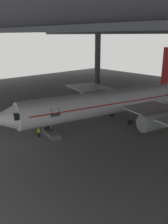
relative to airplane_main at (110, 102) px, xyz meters
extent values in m
plane|color=slate|center=(-0.69, -2.96, -3.64)|extent=(110.00, 110.00, 0.00)
cylinder|color=#4C4F54|center=(-19.98, 17.08, 4.20)|extent=(1.49, 1.49, 15.69)
cube|color=#38383D|center=(-0.69, 10.79, 12.65)|extent=(121.00, 99.00, 1.20)
cube|color=#4C4F54|center=(-0.69, -13.96, 11.65)|extent=(115.50, 0.50, 0.70)
cylinder|color=white|center=(-0.14, -0.63, 0.02)|extent=(10.84, 30.98, 4.14)
cone|color=white|center=(-3.95, -17.48, 0.02)|extent=(5.05, 5.74, 4.05)
cube|color=black|center=(-3.38, -14.93, 0.54)|extent=(4.07, 3.60, 0.91)
cube|color=white|center=(0.02, 13.21, 0.64)|extent=(5.88, 4.46, 0.16)
cylinder|color=#9EA3A8|center=(8.89, 0.14, -1.11)|extent=(3.69, 5.81, 2.56)
cube|color=white|center=(-9.49, 6.61, -0.39)|extent=(18.53, 11.15, 0.24)
cylinder|color=#9EA3A8|center=(-7.96, 3.96, -1.11)|extent=(3.69, 5.81, 2.56)
cube|color=red|center=(-0.14, -0.63, 0.33)|extent=(10.42, 28.80, 0.16)
cylinder|color=#9EA3A8|center=(-2.42, -10.71, -2.39)|extent=(0.20, 0.20, 1.15)
cylinder|color=black|center=(-2.42, -10.71, -3.19)|extent=(0.49, 0.94, 0.90)
cylinder|color=#9EA3A8|center=(3.12, 1.72, -2.39)|extent=(0.20, 0.20, 1.15)
cylinder|color=black|center=(3.12, 1.72, -3.19)|extent=(0.49, 0.94, 0.90)
cylinder|color=#9EA3A8|center=(-2.08, 2.89, -2.39)|extent=(0.20, 0.20, 1.15)
cylinder|color=black|center=(-2.08, 2.89, -3.19)|extent=(0.49, 0.94, 0.90)
cube|color=slate|center=(-1.85, -11.03, -3.29)|extent=(4.28, 2.36, 0.70)
cube|color=slate|center=(-1.85, -11.03, -1.36)|extent=(3.95, 2.10, 3.27)
cube|color=slate|center=(-0.06, -11.44, 0.23)|extent=(1.36, 1.51, 0.12)
cylinder|color=black|center=(0.07, -10.86, 0.73)|extent=(0.06, 0.06, 1.00)
cylinder|color=black|center=(-0.19, -12.03, 0.73)|extent=(0.06, 0.06, 1.00)
cylinder|color=black|center=(-0.08, -10.72, -3.49)|extent=(0.32, 0.18, 0.30)
cylinder|color=black|center=(-0.39, -12.08, -3.49)|extent=(0.32, 0.18, 0.30)
cylinder|color=black|center=(-3.31, -9.99, -3.49)|extent=(0.32, 0.18, 0.30)
cylinder|color=black|center=(-3.62, -11.35, -3.49)|extent=(0.32, 0.18, 0.30)
cylinder|color=#232838|center=(-2.78, -12.78, -3.25)|extent=(0.14, 0.14, 0.78)
cylinder|color=#232838|center=(-2.61, -12.72, -3.25)|extent=(0.14, 0.14, 0.78)
cube|color=yellow|center=(-2.69, -12.75, -2.59)|extent=(0.41, 0.33, 0.55)
cylinder|color=yellow|center=(-2.91, -12.83, -2.56)|extent=(0.09, 0.09, 0.53)
cylinder|color=yellow|center=(-2.48, -12.67, -2.56)|extent=(0.09, 0.09, 0.53)
sphere|color=brown|center=(-2.69, -12.75, -2.19)|extent=(0.21, 0.21, 0.21)
camera|label=1|loc=(27.24, -30.96, 10.96)|focal=39.87mm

